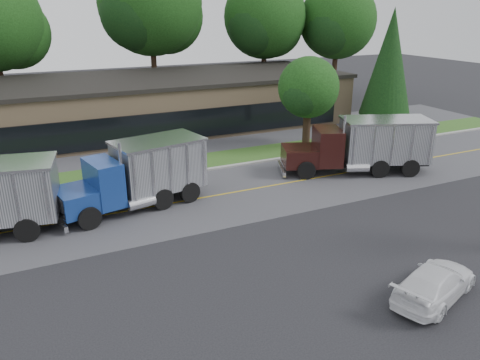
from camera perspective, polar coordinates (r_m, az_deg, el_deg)
name	(u,v)px	position (r m, az deg, el deg)	size (l,w,h in m)	color
ground	(299,276)	(18.62, 7.15, -11.57)	(140.00, 140.00, 0.00)	#2C2C30
road	(211,197)	(25.80, -3.52, -2.02)	(60.00, 8.00, 0.02)	slate
center_line	(211,197)	(25.80, -3.52, -2.02)	(60.00, 0.12, 0.01)	gold
curb	(186,173)	(29.49, -6.58, 0.79)	(60.00, 0.30, 0.12)	#9E9E99
grass_verge	(177,165)	(31.11, -7.67, 1.79)	(60.00, 3.40, 0.03)	#2C581E
far_parking	(156,146)	(35.71, -10.17, 4.08)	(60.00, 7.00, 0.02)	slate
strip_mall	(158,103)	(41.39, -9.93, 9.17)	(32.00, 12.00, 4.00)	tan
tree_far_c	(152,8)	(49.06, -10.71, 19.91)	(10.67, 10.04, 15.22)	#382619
tree_far_d	(265,21)	(52.60, 3.10, 18.78)	(9.23, 8.69, 13.17)	#382619
tree_far_e	(338,24)	(55.21, 11.85, 18.13)	(8.86, 8.34, 12.64)	#382619
evergreen_right	(389,62)	(42.66, 17.75, 13.51)	(4.34, 4.34, 9.86)	#382619
tree_verge	(309,90)	(34.41, 8.39, 10.77)	(4.63, 4.36, 6.61)	#382619
dump_truck_blue	(141,173)	(24.57, -12.02, 0.89)	(7.98, 4.03, 3.36)	black
dump_truck_maroon	(365,144)	(30.11, 14.96, 4.25)	(9.28, 5.61, 3.36)	black
rally_car	(435,283)	(18.33, 22.65, -11.48)	(1.71, 4.22, 1.22)	white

